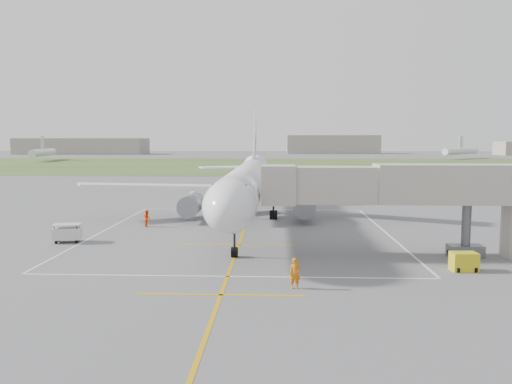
{
  "coord_description": "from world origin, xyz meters",
  "views": [
    {
      "loc": [
        3.25,
        -52.37,
        9.09
      ],
      "look_at": [
        1.24,
        -4.0,
        4.0
      ],
      "focal_mm": 35.0,
      "sensor_mm": 36.0,
      "label": 1
    }
  ],
  "objects_px": {
    "jet_bridge": "(438,196)",
    "gpu_unit": "(464,262)",
    "airliner": "(246,184)",
    "ramp_worker_nose": "(295,273)",
    "ramp_worker_wing": "(147,218)",
    "baggage_cart": "(67,233)"
  },
  "relations": [
    {
      "from": "jet_bridge",
      "to": "gpu_unit",
      "type": "bearing_deg",
      "value": -82.68
    },
    {
      "from": "jet_bridge",
      "to": "airliner",
      "type": "bearing_deg",
      "value": 137.81
    },
    {
      "from": "gpu_unit",
      "to": "ramp_worker_nose",
      "type": "height_order",
      "value": "ramp_worker_nose"
    },
    {
      "from": "jet_bridge",
      "to": "ramp_worker_wing",
      "type": "bearing_deg",
      "value": 154.72
    },
    {
      "from": "baggage_cart",
      "to": "ramp_worker_nose",
      "type": "relative_size",
      "value": 1.37
    },
    {
      "from": "baggage_cart",
      "to": "ramp_worker_wing",
      "type": "relative_size",
      "value": 1.47
    },
    {
      "from": "airliner",
      "to": "jet_bridge",
      "type": "bearing_deg",
      "value": -42.19
    },
    {
      "from": "jet_bridge",
      "to": "ramp_worker_nose",
      "type": "height_order",
      "value": "jet_bridge"
    },
    {
      "from": "gpu_unit",
      "to": "ramp_worker_nose",
      "type": "xyz_separation_m",
      "value": [
        -11.88,
        -4.62,
        0.3
      ]
    },
    {
      "from": "airliner",
      "to": "ramp_worker_wing",
      "type": "height_order",
      "value": "airliner"
    },
    {
      "from": "airliner",
      "to": "jet_bridge",
      "type": "relative_size",
      "value": 2.0
    },
    {
      "from": "gpu_unit",
      "to": "ramp_worker_nose",
      "type": "relative_size",
      "value": 0.96
    },
    {
      "from": "gpu_unit",
      "to": "ramp_worker_wing",
      "type": "height_order",
      "value": "ramp_worker_wing"
    },
    {
      "from": "ramp_worker_nose",
      "to": "gpu_unit",
      "type": "bearing_deg",
      "value": 16.93
    },
    {
      "from": "airliner",
      "to": "ramp_worker_nose",
      "type": "height_order",
      "value": "airliner"
    },
    {
      "from": "airliner",
      "to": "ramp_worker_wing",
      "type": "distance_m",
      "value": 11.07
    },
    {
      "from": "jet_bridge",
      "to": "gpu_unit",
      "type": "distance_m",
      "value": 6.04
    },
    {
      "from": "jet_bridge",
      "to": "ramp_worker_nose",
      "type": "relative_size",
      "value": 12.38
    },
    {
      "from": "ramp_worker_nose",
      "to": "ramp_worker_wing",
      "type": "height_order",
      "value": "ramp_worker_nose"
    },
    {
      "from": "airliner",
      "to": "baggage_cart",
      "type": "height_order",
      "value": "airliner"
    },
    {
      "from": "jet_bridge",
      "to": "ramp_worker_wing",
      "type": "height_order",
      "value": "jet_bridge"
    },
    {
      "from": "airliner",
      "to": "baggage_cart",
      "type": "bearing_deg",
      "value": -146.37
    }
  ]
}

